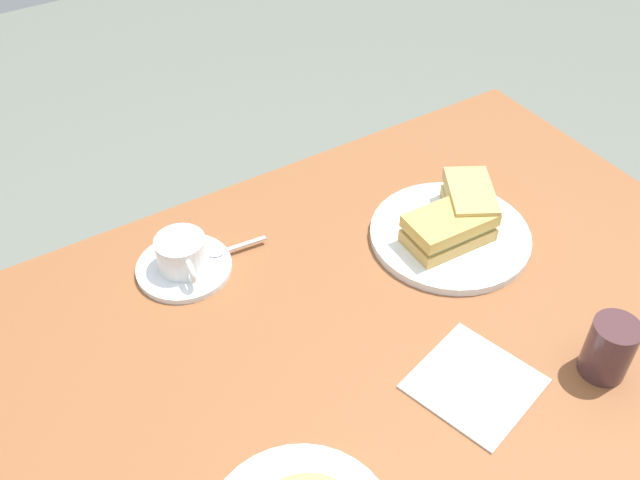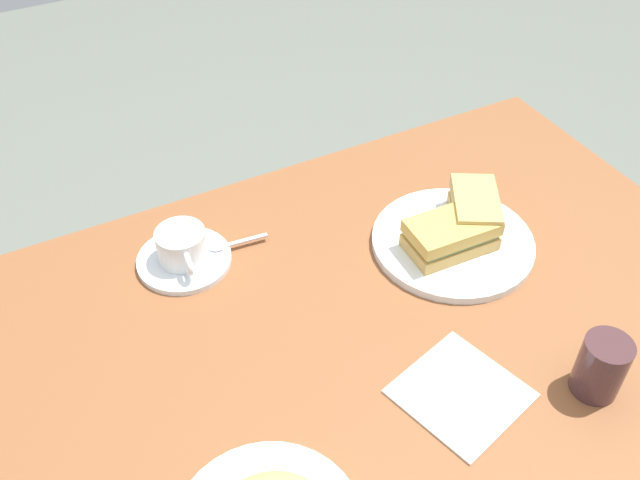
# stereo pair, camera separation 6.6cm
# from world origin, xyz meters

# --- Properties ---
(dining_table) EXTENTS (1.25, 0.81, 0.71)m
(dining_table) POSITION_xyz_m (0.00, 0.00, 0.62)
(dining_table) COLOR brown
(dining_table) RESTS_ON ground_plane
(sandwich_plate) EXTENTS (0.26, 0.26, 0.01)m
(sandwich_plate) POSITION_xyz_m (0.23, 0.09, 0.71)
(sandwich_plate) COLOR white
(sandwich_plate) RESTS_ON dining_table
(sandwich_front) EXTENTS (0.14, 0.09, 0.05)m
(sandwich_front) POSITION_xyz_m (0.22, 0.08, 0.75)
(sandwich_front) COLOR tan
(sandwich_front) RESTS_ON sandwich_plate
(sandwich_back) EXTENTS (0.12, 0.14, 0.06)m
(sandwich_back) POSITION_xyz_m (0.28, 0.10, 0.75)
(sandwich_back) COLOR tan
(sandwich_back) RESTS_ON sandwich_plate
(coffee_saucer) EXTENTS (0.15, 0.15, 0.01)m
(coffee_saucer) POSITION_xyz_m (-0.17, 0.25, 0.71)
(coffee_saucer) COLOR white
(coffee_saucer) RESTS_ON dining_table
(coffee_cup) EXTENTS (0.08, 0.10, 0.05)m
(coffee_cup) POSITION_xyz_m (-0.17, 0.25, 0.75)
(coffee_cup) COLOR white
(coffee_cup) RESTS_ON coffee_saucer
(spoon) EXTENTS (0.10, 0.02, 0.01)m
(spoon) POSITION_xyz_m (-0.10, 0.25, 0.72)
(spoon) COLOR silver
(spoon) RESTS_ON coffee_saucer
(napkin) EXTENTS (0.19, 0.19, 0.00)m
(napkin) POSITION_xyz_m (0.07, -0.16, 0.71)
(napkin) COLOR white
(napkin) RESTS_ON dining_table
(drinking_glass) EXTENTS (0.06, 0.06, 0.09)m
(drinking_glass) POSITION_xyz_m (0.24, -0.23, 0.75)
(drinking_glass) COLOR #472C2E
(drinking_glass) RESTS_ON dining_table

